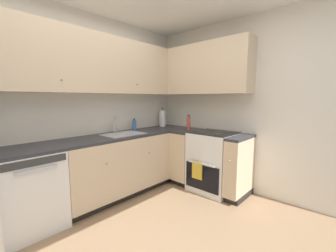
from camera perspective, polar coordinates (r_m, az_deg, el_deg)
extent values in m
cube|color=#937556|center=(2.33, -4.22, -30.11)|extent=(3.67, 3.01, 0.02)
cube|color=silver|center=(3.15, -23.98, 4.52)|extent=(3.77, 0.05, 2.57)
cube|color=silver|center=(3.40, 19.09, 4.92)|extent=(0.05, 3.11, 2.57)
cube|color=white|center=(2.81, -33.04, -14.29)|extent=(0.60, 0.60, 0.86)
cube|color=#333333|center=(2.41, -31.84, -8.22)|extent=(0.55, 0.01, 0.07)
cube|color=silver|center=(2.42, -31.63, -9.90)|extent=(0.36, 0.02, 0.02)
cube|color=beige|center=(3.21, -13.51, -9.73)|extent=(1.59, 0.60, 0.77)
cube|color=black|center=(3.38, -13.58, -16.56)|extent=(1.59, 0.54, 0.09)
sphere|color=tan|center=(2.74, -16.04, -9.70)|extent=(0.02, 0.02, 0.02)
sphere|color=tan|center=(3.14, -5.03, -7.22)|extent=(0.02, 0.02, 0.02)
cube|color=#2D2D33|center=(3.12, -13.77, -2.69)|extent=(2.79, 0.60, 0.03)
cube|color=beige|center=(3.62, 5.41, -7.60)|extent=(0.60, 0.32, 0.77)
cube|color=black|center=(3.77, 5.61, -13.80)|extent=(0.54, 0.32, 0.09)
cube|color=beige|center=(3.18, 18.60, -10.09)|extent=(0.60, 0.20, 0.77)
cube|color=black|center=(3.36, 18.51, -16.95)|extent=(0.54, 0.20, 0.09)
sphere|color=tan|center=(2.87, 16.15, -8.92)|extent=(0.02, 0.02, 0.02)
cube|color=#2D2D33|center=(3.53, 5.49, -1.32)|extent=(0.60, 0.32, 0.03)
cube|color=#2D2D33|center=(3.09, 18.91, -2.97)|extent=(0.60, 0.20, 0.03)
cube|color=white|center=(3.39, 12.16, -9.28)|extent=(0.64, 0.62, 0.89)
cube|color=black|center=(3.17, 9.01, -13.41)|extent=(0.02, 0.55, 0.37)
cube|color=silver|center=(3.09, 8.86, -9.93)|extent=(0.02, 0.43, 0.02)
cube|color=black|center=(3.29, 12.38, -1.71)|extent=(0.59, 0.60, 0.01)
cube|color=white|center=(3.54, 14.89, -0.01)|extent=(0.03, 0.60, 0.15)
cylinder|color=#4C4C4C|center=(3.10, 13.25, -2.10)|extent=(0.11, 0.11, 0.01)
cylinder|color=#4C4C4C|center=(3.24, 9.04, -1.59)|extent=(0.11, 0.11, 0.01)
cylinder|color=#4C4C4C|center=(3.34, 15.62, -1.49)|extent=(0.11, 0.11, 0.01)
cylinder|color=#4C4C4C|center=(3.47, 11.61, -1.04)|extent=(0.11, 0.11, 0.01)
cube|color=gold|center=(3.16, 7.78, -11.63)|extent=(0.02, 0.17, 0.26)
cube|color=beige|center=(3.14, -18.35, 15.36)|extent=(2.47, 0.32, 0.77)
sphere|color=tan|center=(2.72, -26.54, 10.99)|extent=(0.02, 0.02, 0.02)
sphere|color=tan|center=(3.28, -8.20, 10.95)|extent=(0.02, 0.02, 0.02)
cube|color=beige|center=(3.58, 8.32, 14.62)|extent=(0.32, 1.70, 0.77)
cube|color=#B7B7BC|center=(3.15, -11.78, -2.12)|extent=(0.57, 0.40, 0.01)
cube|color=gray|center=(3.16, -11.75, -3.00)|extent=(0.52, 0.36, 0.09)
cube|color=#99999E|center=(3.16, -11.76, -2.76)|extent=(0.02, 0.35, 0.06)
cylinder|color=silver|center=(3.32, -14.15, 0.42)|extent=(0.02, 0.02, 0.25)
cylinder|color=silver|center=(3.25, -13.49, 2.33)|extent=(0.02, 0.15, 0.02)
cylinder|color=silver|center=(3.36, -13.39, -1.12)|extent=(0.02, 0.02, 0.06)
cylinder|color=#3F72BF|center=(3.52, -9.00, 0.19)|extent=(0.06, 0.06, 0.16)
cylinder|color=#262626|center=(3.51, -9.03, 1.72)|extent=(0.03, 0.03, 0.03)
cylinder|color=white|center=(3.93, -1.51, 2.04)|extent=(0.11, 0.11, 0.30)
cylinder|color=#3F3F3F|center=(3.93, -1.51, 2.33)|extent=(0.02, 0.02, 0.36)
cylinder|color=#BF4C3F|center=(3.52, 5.52, 0.80)|extent=(0.06, 0.06, 0.23)
cylinder|color=black|center=(3.50, 5.54, 2.86)|extent=(0.03, 0.03, 0.02)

